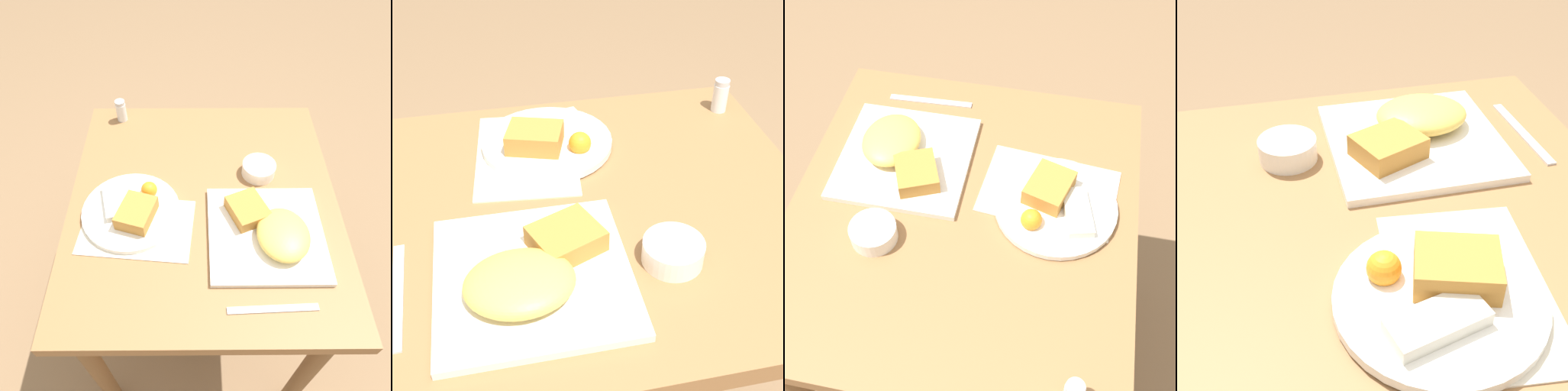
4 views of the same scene
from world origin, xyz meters
The scene contains 7 objects.
dining_table centered at (0.00, 0.00, 0.62)m, with size 0.80×0.73×0.73m.
menu_card centered at (-0.09, 0.17, 0.73)m, with size 0.22×0.30×0.00m.
plate_square_near centered at (-0.12, -0.16, 0.75)m, with size 0.29×0.29×0.06m.
plate_oval_far centered at (-0.05, 0.19, 0.75)m, with size 0.26×0.26×0.05m.
sauce_ramekin centered at (0.10, -0.16, 0.75)m, with size 0.09×0.09×0.04m.
salt_shaker centered at (0.34, 0.26, 0.76)m, with size 0.03×0.03×0.07m.
butter_knife centered at (-0.31, -0.15, 0.73)m, with size 0.02×0.20×0.00m.
Camera 2 is at (-0.15, -0.71, 1.33)m, focal length 50.00 mm.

